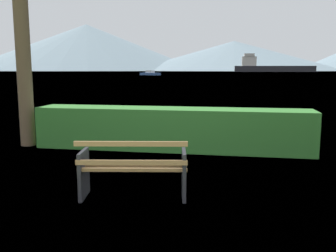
{
  "coord_description": "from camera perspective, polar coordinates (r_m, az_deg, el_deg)",
  "views": [
    {
      "loc": [
        1.37,
        -4.87,
        1.8
      ],
      "look_at": [
        0.0,
        2.75,
        0.61
      ],
      "focal_mm": 39.22,
      "sensor_mm": 36.0,
      "label": 1
    }
  ],
  "objects": [
    {
      "name": "hedge_row",
      "position": [
        8.32,
        0.58,
        -0.44
      ],
      "size": [
        6.21,
        0.88,
        0.94
      ],
      "primitive_type": "cube",
      "color": "#2D6B28",
      "rests_on": "ground_plane"
    },
    {
      "name": "park_bench",
      "position": [
        5.19,
        -5.42,
        -6.7
      ],
      "size": [
        1.57,
        0.8,
        0.87
      ],
      "color": "tan",
      "rests_on": "ground_plane"
    },
    {
      "name": "tender_far",
      "position": [
        119.33,
        -2.81,
        8.15
      ],
      "size": [
        7.71,
        6.58,
        1.56
      ],
      "color": "#335693",
      "rests_on": "water_surface"
    },
    {
      "name": "ground_plane",
      "position": [
        5.37,
        -5.28,
        -10.86
      ],
      "size": [
        1400.0,
        1400.0,
        0.0
      ],
      "primitive_type": "plane",
      "color": "olive"
    },
    {
      "name": "water_surface",
      "position": [
        312.77,
        10.01,
        8.3
      ],
      "size": [
        620.0,
        620.0,
        0.0
      ],
      "primitive_type": "plane",
      "color": "slate",
      "rests_on": "ground_plane"
    },
    {
      "name": "distant_hills",
      "position": [
        588.02,
        9.9,
        11.89
      ],
      "size": [
        868.06,
        383.14,
        78.32
      ],
      "color": "slate",
      "rests_on": "ground_plane"
    },
    {
      "name": "cargo_ship_large",
      "position": [
        319.44,
        15.29,
        8.88
      ],
      "size": [
        64.97,
        10.71,
        15.01
      ],
      "color": "#232328",
      "rests_on": "water_surface"
    }
  ]
}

